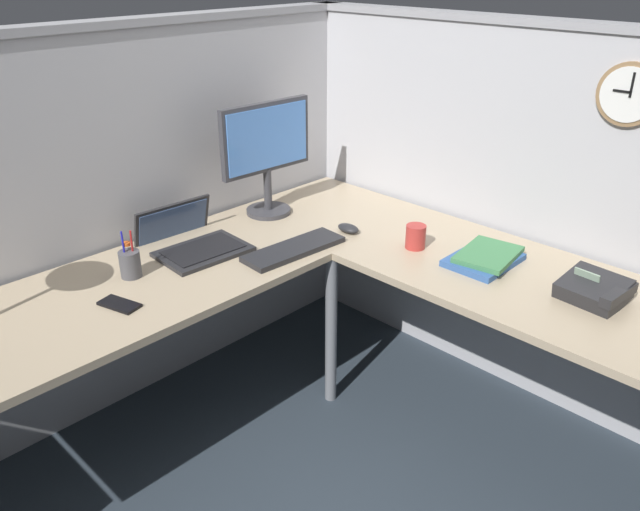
# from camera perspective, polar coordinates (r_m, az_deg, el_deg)

# --- Properties ---
(ground_plane) EXTENTS (6.80, 6.80, 0.00)m
(ground_plane) POSITION_cam_1_polar(r_m,az_deg,el_deg) (2.73, 1.09, -15.59)
(ground_plane) COLOR #2D3842
(cubicle_wall_back) EXTENTS (2.57, 0.12, 1.58)m
(cubicle_wall_back) POSITION_cam_1_polar(r_m,az_deg,el_deg) (2.73, -17.66, 2.71)
(cubicle_wall_back) COLOR #B2B2B7
(cubicle_wall_back) RESTS_ON ground
(cubicle_wall_right) EXTENTS (0.12, 2.37, 1.58)m
(cubicle_wall_right) POSITION_cam_1_polar(r_m,az_deg,el_deg) (2.82, 17.52, 3.45)
(cubicle_wall_right) COLOR #B2B2B7
(cubicle_wall_right) RESTS_ON ground
(desk) EXTENTS (2.35, 2.15, 0.73)m
(desk) POSITION_cam_1_polar(r_m,az_deg,el_deg) (2.25, -0.45, -5.78)
(desk) COLOR tan
(desk) RESTS_ON ground
(monitor) EXTENTS (0.46, 0.20, 0.50)m
(monitor) POSITION_cam_1_polar(r_m,az_deg,el_deg) (2.80, -4.82, 9.41)
(monitor) COLOR #38383D
(monitor) RESTS_ON desk
(laptop) EXTENTS (0.36, 0.40, 0.22)m
(laptop) POSITION_cam_1_polar(r_m,az_deg,el_deg) (2.60, -11.62, 1.35)
(laptop) COLOR #232326
(laptop) RESTS_ON desk
(keyboard) EXTENTS (0.44, 0.17, 0.02)m
(keyboard) POSITION_cam_1_polar(r_m,az_deg,el_deg) (2.51, -2.36, 0.59)
(keyboard) COLOR #232326
(keyboard) RESTS_ON desk
(computer_mouse) EXTENTS (0.06, 0.10, 0.03)m
(computer_mouse) POSITION_cam_1_polar(r_m,az_deg,el_deg) (2.68, 2.56, 2.46)
(computer_mouse) COLOR #232326
(computer_mouse) RESTS_ON desk
(pen_cup) EXTENTS (0.08, 0.08, 0.18)m
(pen_cup) POSITION_cam_1_polar(r_m,az_deg,el_deg) (2.40, -16.70, -0.69)
(pen_cup) COLOR #4C4C51
(pen_cup) RESTS_ON desk
(cell_phone) EXTENTS (0.10, 0.16, 0.01)m
(cell_phone) POSITION_cam_1_polar(r_m,az_deg,el_deg) (2.24, -17.58, -4.21)
(cell_phone) COLOR black
(cell_phone) RESTS_ON desk
(office_phone) EXTENTS (0.21, 0.22, 0.11)m
(office_phone) POSITION_cam_1_polar(r_m,az_deg,el_deg) (2.34, 23.52, -2.92)
(office_phone) COLOR #232326
(office_phone) RESTS_ON desk
(book_stack) EXTENTS (0.30, 0.23, 0.04)m
(book_stack) POSITION_cam_1_polar(r_m,az_deg,el_deg) (2.49, 14.63, -0.19)
(book_stack) COLOR #335999
(book_stack) RESTS_ON desk
(coffee_mug) EXTENTS (0.08, 0.08, 0.10)m
(coffee_mug) POSITION_cam_1_polar(r_m,az_deg,el_deg) (2.55, 8.59, 1.69)
(coffee_mug) COLOR #B2332D
(coffee_mug) RESTS_ON desk
(wall_clock) EXTENTS (0.04, 0.22, 0.22)m
(wall_clock) POSITION_cam_1_polar(r_m,az_deg,el_deg) (2.49, 26.03, 12.89)
(wall_clock) COLOR olive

